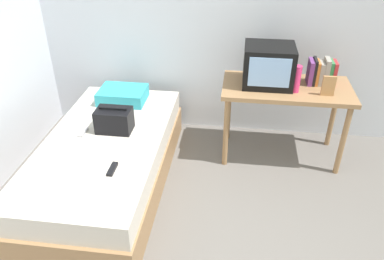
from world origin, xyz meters
name	(u,v)px	position (x,y,z in m)	size (l,w,h in m)	color
wall_back	(235,8)	(0.00, 2.00, 1.30)	(5.20, 0.10, 2.60)	silver
bed	(107,162)	(-1.01, 0.83, 0.23)	(1.00, 2.00, 0.47)	#9E754C
desk	(286,96)	(0.52, 1.50, 0.65)	(1.16, 0.60, 0.74)	#9E754C
tv	(268,65)	(0.34, 1.52, 0.92)	(0.44, 0.39, 0.36)	black
water_bottle	(296,79)	(0.57, 1.39, 0.86)	(0.08, 0.08, 0.24)	#E53372
book_row	(321,72)	(0.82, 1.59, 0.86)	(0.24, 0.17, 0.24)	#7A3D89
picture_frame	(328,86)	(0.84, 1.35, 0.83)	(0.11, 0.02, 0.18)	#B27F4C
pillow	(123,95)	(-1.04, 1.53, 0.54)	(0.45, 0.35, 0.13)	#33A8B7
handbag	(114,120)	(-0.95, 0.98, 0.57)	(0.30, 0.20, 0.23)	black
magazine	(69,161)	(-1.17, 0.49, 0.48)	(0.21, 0.29, 0.01)	white
remote_dark	(112,169)	(-0.80, 0.43, 0.48)	(0.04, 0.16, 0.02)	black
remote_silver	(83,132)	(-1.21, 0.89, 0.48)	(0.04, 0.14, 0.02)	#B7B7BC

